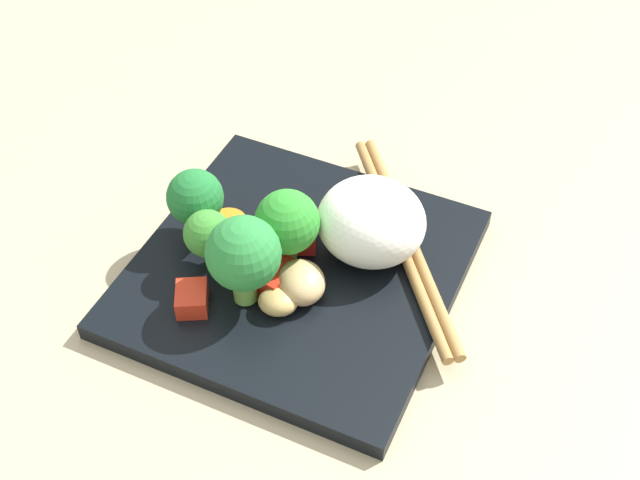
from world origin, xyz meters
TOP-DOWN VIEW (x-y plane):
  - ground_plane at (0.00, 0.00)cm, footprint 110.00×110.00cm
  - square_plate at (0.00, 0.00)cm, footprint 23.49×23.49cm
  - rice_mound at (4.36, 3.72)cm, footprint 8.73×8.35cm
  - broccoli_floret_0 at (-5.87, -2.52)cm, footprint 3.52×3.52cm
  - broccoli_floret_1 at (-0.70, 0.23)cm, footprint 4.75×4.75cm
  - broccoli_floret_2 at (-8.30, -0.06)cm, footprint 4.30×4.30cm
  - broccoli_floret_3 at (-1.99, -4.22)cm, footprint 5.32×5.32cm
  - carrot_slice_0 at (-4.04, 1.16)cm, footprint 3.59×3.59cm
  - carrot_slice_1 at (-3.35, -2.22)cm, footprint 3.82×3.82cm
  - carrot_slice_2 at (-6.63, 1.46)cm, footprint 4.02×4.02cm
  - pepper_chunk_0 at (-0.83, 2.19)cm, footprint 3.41×3.51cm
  - pepper_chunk_1 at (-5.18, -6.55)cm, footprint 3.20×3.40cm
  - pepper_chunk_2 at (-0.80, -2.29)cm, footprint 3.06×3.56cm
  - chicken_piece_0 at (1.43, -2.33)cm, footprint 5.21×5.30cm
  - chicken_piece_2 at (0.56, -4.33)cm, footprint 3.40×3.09cm
  - chopstick_pair at (6.52, 5.45)cm, footprint 15.30×19.44cm

SIDE VIEW (x-z plane):
  - ground_plane at x=0.00cm, z-range -2.00..0.00cm
  - square_plate at x=0.00cm, z-range 0.00..1.44cm
  - carrot_slice_0 at x=-4.04cm, z-range 1.44..2.11cm
  - carrot_slice_2 at x=-6.63cm, z-range 1.44..2.15cm
  - carrot_slice_1 at x=-3.35cm, z-range 1.44..2.21cm
  - chopstick_pair at x=6.52cm, z-range 1.44..2.30cm
  - pepper_chunk_1 at x=-5.18cm, z-range 1.44..3.05cm
  - pepper_chunk_0 at x=-0.83cm, z-range 1.44..3.08cm
  - chicken_piece_2 at x=0.56cm, z-range 1.44..3.16cm
  - pepper_chunk_2 at x=-0.80cm, z-range 1.44..3.26cm
  - chicken_piece_0 at x=1.43cm, z-range 1.44..3.92cm
  - rice_mound at x=4.36cm, z-range 1.44..7.59cm
  - broccoli_floret_0 at x=-5.87cm, z-range 2.10..7.27cm
  - broccoli_floret_2 at x=-8.30cm, z-range 2.13..8.22cm
  - broccoli_floret_1 at x=-0.70cm, z-range 2.28..9.06cm
  - broccoli_floret_3 at x=-1.99cm, z-range 2.22..9.67cm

